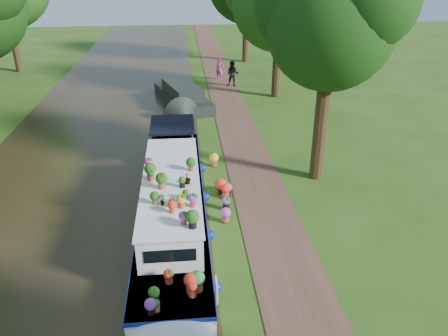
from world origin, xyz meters
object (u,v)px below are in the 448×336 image
(plant_boat, at_px, (172,206))
(pedestrian_pink, at_px, (219,69))
(pedestrian_dark, at_px, (233,74))
(second_boat, at_px, (183,97))

(plant_boat, bearing_deg, pedestrian_pink, 80.46)
(pedestrian_dark, bearing_deg, pedestrian_pink, 124.76)
(pedestrian_pink, bearing_deg, second_boat, -92.91)
(plant_boat, height_order, pedestrian_dark, plant_boat)
(plant_boat, distance_m, pedestrian_dark, 18.46)
(second_boat, bearing_deg, plant_boat, -109.50)
(second_boat, xyz_separation_m, pedestrian_pink, (2.88, 6.19, 0.25))
(pedestrian_pink, bearing_deg, plant_boat, -77.52)
(second_boat, relative_size, pedestrian_dark, 4.19)
(pedestrian_dark, bearing_deg, plant_boat, -88.57)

